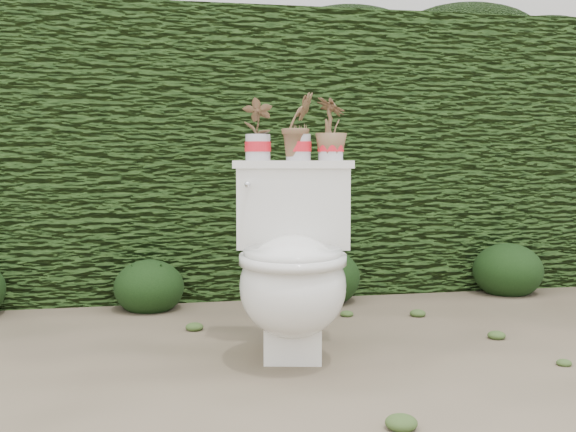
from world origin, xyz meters
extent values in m
plane|color=#87765D|center=(0.00, 0.00, 0.00)|extent=(60.00, 60.00, 0.00)
cube|color=#2F4E1A|center=(0.00, 1.60, 0.80)|extent=(8.00, 1.00, 1.60)
cube|color=silver|center=(0.60, 6.00, 2.00)|extent=(8.00, 3.50, 4.00)
cube|color=silver|center=(0.01, -0.01, 0.10)|extent=(0.28, 0.34, 0.20)
ellipsoid|color=silver|center=(-0.01, -0.11, 0.30)|extent=(0.51, 0.59, 0.39)
cube|color=silver|center=(0.06, 0.20, 0.57)|extent=(0.50, 0.27, 0.34)
cube|color=silver|center=(0.06, 0.20, 0.76)|extent=(0.53, 0.29, 0.03)
cylinder|color=silver|center=(-0.14, 0.15, 0.68)|extent=(0.03, 0.06, 0.02)
sphere|color=silver|center=(-0.15, 0.12, 0.68)|extent=(0.03, 0.03, 0.03)
imported|color=#397524|center=(-0.09, 0.23, 0.90)|extent=(0.15, 0.13, 0.24)
imported|color=#397524|center=(0.08, 0.20, 0.91)|extent=(0.19, 0.17, 0.27)
imported|color=#397524|center=(0.21, 0.17, 0.90)|extent=(0.18, 0.18, 0.25)
ellipsoid|color=#1A3412|center=(-0.54, 0.98, 0.14)|extent=(0.36, 0.36, 0.29)
ellipsoid|color=#1A3412|center=(0.39, 0.99, 0.16)|extent=(0.41, 0.41, 0.33)
ellipsoid|color=#1A3412|center=(1.50, 1.01, 0.16)|extent=(0.40, 0.40, 0.32)
camera|label=1|loc=(-0.58, -2.77, 0.80)|focal=45.00mm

